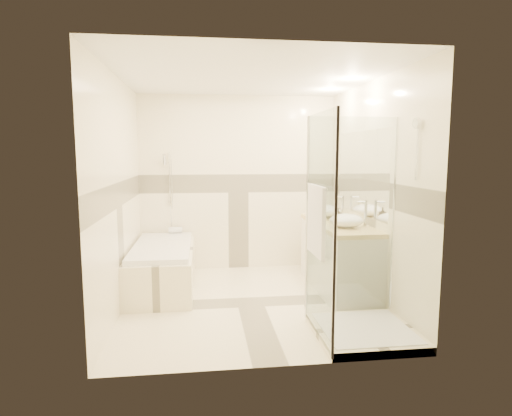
{
  "coord_description": "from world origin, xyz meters",
  "views": [
    {
      "loc": [
        -0.52,
        -4.67,
        1.69
      ],
      "look_at": [
        0.1,
        0.25,
        1.05
      ],
      "focal_mm": 30.0,
      "sensor_mm": 36.0,
      "label": 1
    }
  ],
  "objects": [
    {
      "name": "shower_enclosure",
      "position": [
        0.83,
        -0.97,
        0.51
      ],
      "size": [
        0.96,
        0.93,
        2.04
      ],
      "color": "#FFF3CB",
      "rests_on": "ground"
    },
    {
      "name": "amenity_bottle_b",
      "position": [
        1.1,
        0.27,
        0.92
      ],
      "size": [
        0.13,
        0.13,
        0.14
      ],
      "primitive_type": "imported",
      "rotation": [
        0.0,
        0.0,
        0.21
      ],
      "color": "black",
      "rests_on": "vanity"
    },
    {
      "name": "faucet_near",
      "position": [
        1.32,
        0.78,
        1.01
      ],
      "size": [
        0.11,
        0.03,
        0.28
      ],
      "color": "silver",
      "rests_on": "vanity"
    },
    {
      "name": "amenity_bottle_a",
      "position": [
        1.1,
        0.28,
        0.94
      ],
      "size": [
        0.1,
        0.1,
        0.18
      ],
      "primitive_type": "imported",
      "rotation": [
        0.0,
        0.0,
        0.25
      ],
      "color": "black",
      "rests_on": "vanity"
    },
    {
      "name": "vanity",
      "position": [
        1.12,
        0.3,
        0.43
      ],
      "size": [
        0.58,
        1.62,
        0.85
      ],
      "color": "white",
      "rests_on": "ground"
    },
    {
      "name": "bathtub",
      "position": [
        -1.02,
        0.65,
        0.31
      ],
      "size": [
        0.75,
        1.7,
        0.56
      ],
      "color": "#FFF3CB",
      "rests_on": "ground"
    },
    {
      "name": "room",
      "position": [
        0.06,
        0.01,
        1.26
      ],
      "size": [
        2.82,
        3.02,
        2.52
      ],
      "color": "#FEF2CA",
      "rests_on": "ground"
    },
    {
      "name": "rolled_towel",
      "position": [
        -0.91,
        1.4,
        0.6
      ],
      "size": [
        0.19,
        0.09,
        0.09
      ],
      "primitive_type": "cylinder",
      "rotation": [
        0.0,
        1.57,
        0.0
      ],
      "color": "white",
      "rests_on": "bathtub"
    },
    {
      "name": "vessel_sink_near",
      "position": [
        1.1,
        0.78,
        0.93
      ],
      "size": [
        0.39,
        0.39,
        0.16
      ],
      "primitive_type": "ellipsoid",
      "color": "white",
      "rests_on": "vanity"
    },
    {
      "name": "folded_towels",
      "position": [
        1.1,
        0.92,
        0.89
      ],
      "size": [
        0.17,
        0.25,
        0.07
      ],
      "primitive_type": "cube",
      "rotation": [
        0.0,
        0.0,
        -0.16
      ],
      "color": "white",
      "rests_on": "vanity"
    },
    {
      "name": "vessel_sink_far",
      "position": [
        1.1,
        -0.03,
        0.93
      ],
      "size": [
        0.38,
        0.38,
        0.15
      ],
      "primitive_type": "ellipsoid",
      "color": "white",
      "rests_on": "vanity"
    },
    {
      "name": "faucet_far",
      "position": [
        1.32,
        -0.03,
        1.03
      ],
      "size": [
        0.12,
        0.03,
        0.3
      ],
      "color": "silver",
      "rests_on": "vanity"
    }
  ]
}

